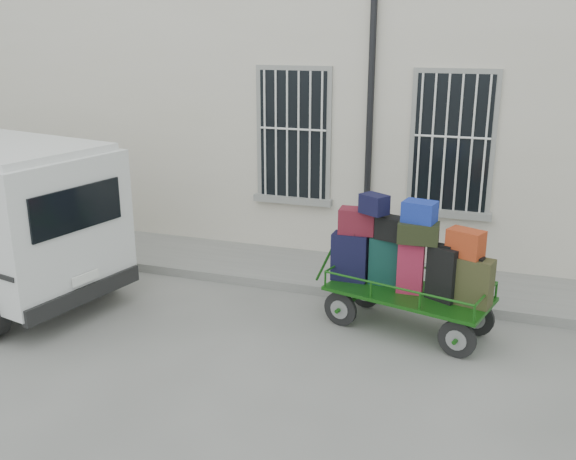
% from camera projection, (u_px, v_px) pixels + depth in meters
% --- Properties ---
extents(ground, '(80.00, 80.00, 0.00)m').
position_uv_depth(ground, '(253.00, 326.00, 9.04)').
color(ground, '#63635F').
rests_on(ground, ground).
extents(building, '(24.00, 5.15, 6.00)m').
position_uv_depth(building, '(351.00, 82.00, 13.12)').
color(building, beige).
rests_on(building, ground).
extents(sidewalk, '(24.00, 1.70, 0.15)m').
position_uv_depth(sidewalk, '(301.00, 269.00, 11.00)').
color(sidewalk, slate).
rests_on(sidewalk, ground).
extents(luggage_cart, '(2.62, 1.52, 1.88)m').
position_uv_depth(luggage_cart, '(407.00, 264.00, 8.70)').
color(luggage_cart, black).
rests_on(luggage_cart, ground).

